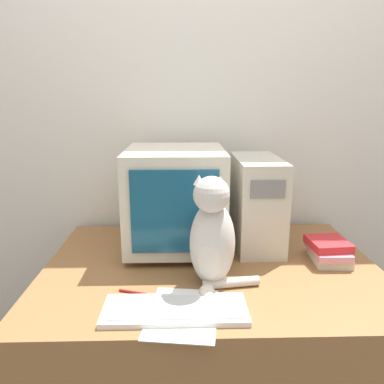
# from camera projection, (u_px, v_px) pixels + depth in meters

# --- Properties ---
(wall_back) EXTENTS (7.00, 0.05, 2.50)m
(wall_back) POSITION_uv_depth(u_px,v_px,m) (204.00, 126.00, 1.89)
(wall_back) COLOR silver
(wall_back) RESTS_ON ground_plane
(desk) EXTENTS (1.32, 0.94, 0.74)m
(desk) POSITION_uv_depth(u_px,v_px,m) (210.00, 345.00, 1.58)
(desk) COLOR olive
(desk) RESTS_ON ground_plane
(crt_monitor) EXTENTS (0.41, 0.46, 0.44)m
(crt_monitor) POSITION_uv_depth(u_px,v_px,m) (176.00, 198.00, 1.62)
(crt_monitor) COLOR beige
(crt_monitor) RESTS_ON desk
(computer_tower) EXTENTS (0.19, 0.42, 0.39)m
(computer_tower) POSITION_uv_depth(u_px,v_px,m) (256.00, 202.00, 1.66)
(computer_tower) COLOR beige
(computer_tower) RESTS_ON desk
(keyboard) EXTENTS (0.45, 0.17, 0.02)m
(keyboard) POSITION_uv_depth(u_px,v_px,m) (175.00, 310.00, 1.16)
(keyboard) COLOR silver
(keyboard) RESTS_ON desk
(cat) EXTENTS (0.27, 0.24, 0.40)m
(cat) POSITION_uv_depth(u_px,v_px,m) (212.00, 237.00, 1.29)
(cat) COLOR silver
(cat) RESTS_ON desk
(book_stack) EXTENTS (0.16, 0.20, 0.09)m
(book_stack) POSITION_uv_depth(u_px,v_px,m) (329.00, 251.00, 1.51)
(book_stack) COLOR beige
(book_stack) RESTS_ON desk
(pen) EXTENTS (0.13, 0.05, 0.01)m
(pen) POSITION_uv_depth(u_px,v_px,m) (138.00, 293.00, 1.27)
(pen) COLOR maroon
(pen) RESTS_ON desk
(paper_sheet) EXTENTS (0.25, 0.32, 0.00)m
(paper_sheet) POSITION_uv_depth(u_px,v_px,m) (183.00, 313.00, 1.15)
(paper_sheet) COLOR white
(paper_sheet) RESTS_ON desk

